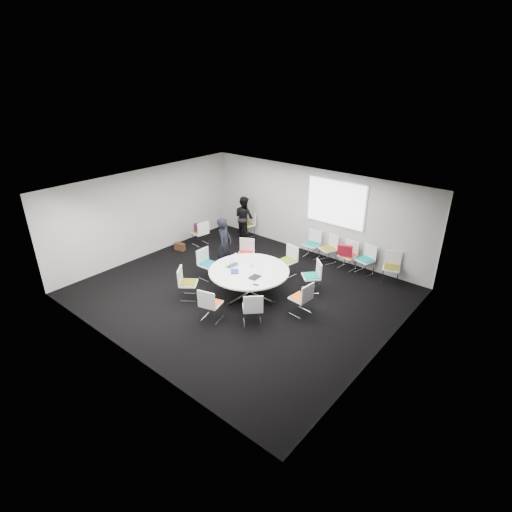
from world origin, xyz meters
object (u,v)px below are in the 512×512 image
Objects in this scene: chair_ring_e at (208,269)px; chair_spare_left at (201,237)px; maroon_bag at (200,228)px; brown_bag at (180,247)px; cup at (252,265)px; chair_back_b at (328,254)px; chair_back_d at (365,265)px; chair_back_e at (391,273)px; conference_table at (249,277)px; chair_ring_f at (188,289)px; person_back at (244,217)px; chair_ring_d at (246,259)px; chair_back_c at (347,261)px; chair_back_a at (312,249)px; chair_ring_c at (287,266)px; chair_person_back at (247,229)px; chair_ring_a at (301,304)px; chair_ring_h at (253,314)px; laptop at (234,266)px; chair_ring_b at (311,282)px; chair_ring_g at (211,310)px; person_main at (225,245)px.

chair_spare_left is at bearing -129.18° from chair_ring_e.
brown_bag is (-0.21, -0.77, -0.50)m from maroon_bag.
cup is (1.47, 0.26, 0.50)m from chair_ring_e.
chair_back_b is 1.26m from chair_back_d.
cup is at bearing 101.58° from chair_back_b.
chair_spare_left is at bearing -3.40° from chair_back_e.
chair_spare_left is 2.44× the size of brown_bag.
conference_table is at bearing -74.46° from cup.
chair_ring_f is 0.58× the size of person_back.
chair_ring_f is at bearing 19.59° from chair_ring_e.
chair_ring_d is at bearing -7.46° from maroon_bag.
chair_back_c is (2.82, 3.13, 0.00)m from chair_ring_e.
chair_ring_e reaches higher than brown_bag.
conference_table is 4.05m from person_back.
chair_back_e is at bearing -178.82° from chair_ring_d.
chair_ring_f is at bearing 72.54° from chair_back_a.
chair_ring_e is (-1.64, -1.66, 0.00)m from chair_ring_c.
chair_ring_c is 2.33m from chair_ring_e.
chair_person_back is at bearing 65.98° from maroon_bag.
chair_back_b is (-1.02, 3.02, 0.00)m from chair_ring_a.
chair_ring_h is (2.51, -0.95, 0.00)m from chair_ring_e.
chair_back_e is (2.63, 0.03, 0.00)m from chair_back_a.
brown_bag is at bearing 30.46° from chair_back_c.
chair_ring_e is 9.78× the size of cup.
chair_spare_left is 3.45m from laptop.
chair_ring_b is 2.95m from chair_ring_g.
chair_ring_b is 1.00× the size of chair_person_back.
chair_ring_e is at bearing 119.83° from person_back.
chair_back_c is at bearing 18.28° from maroon_bag.
chair_back_c is at bearing -63.75° from chair_spare_left.
person_main is (-0.33, -0.56, 0.56)m from chair_ring_d.
chair_back_a is at bearing 152.94° from chair_ring_e.
chair_ring_b reaches higher than cup.
brown_bag is at bearing -163.38° from chair_ring_f.
chair_ring_g is at bearing 83.58° from chair_back_d.
chair_person_back is at bearing 2.72° from person_main.
chair_back_a is 2.44× the size of brown_bag.
person_back is (-4.07, -0.12, 0.49)m from chair_back_c.
chair_ring_c is at bearing -16.04° from laptop.
chair_ring_b and chair_back_a have the same top height.
chair_ring_b is 1.00× the size of chair_spare_left.
chair_ring_e is 1.00× the size of chair_back_e.
chair_ring_h is 5.00m from brown_bag.
chair_person_back is at bearing 131.70° from conference_table.
laptop is (3.03, -1.57, 0.47)m from chair_spare_left.
chair_ring_f is at bearing 89.74° from chair_ring_b.
chair_back_a is 1.00× the size of chair_back_c.
chair_ring_g is at bearing -156.26° from laptop.
chair_ring_e is 2.47× the size of laptop.
cup is at bearing 82.64° from chair_ring_b.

